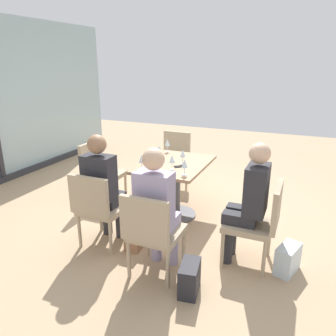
% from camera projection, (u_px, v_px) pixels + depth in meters
% --- Properties ---
extents(ground_plane, '(12.00, 12.00, 0.00)m').
position_uv_depth(ground_plane, '(175.00, 215.00, 4.38)').
color(ground_plane, tan).
extents(dining_table_main, '(1.10, 0.79, 0.73)m').
position_uv_depth(dining_table_main, '(175.00, 179.00, 4.22)').
color(dining_table_main, '#997551').
rests_on(dining_table_main, ground_plane).
extents(chair_side_end, '(0.50, 0.46, 0.87)m').
position_uv_depth(chair_side_end, '(152.00, 230.00, 2.97)').
color(chair_side_end, tan).
rests_on(chair_side_end, ground_plane).
extents(chair_far_left, '(0.51, 0.46, 0.87)m').
position_uv_depth(chair_far_left, '(98.00, 205.00, 3.48)').
color(chair_far_left, tan).
rests_on(chair_far_left, ground_plane).
extents(chair_front_left, '(0.46, 0.50, 0.87)m').
position_uv_depth(chair_front_left, '(259.00, 219.00, 3.17)').
color(chair_front_left, tan).
rests_on(chair_front_left, ground_plane).
extents(chair_near_window, '(0.46, 0.51, 0.87)m').
position_uv_depth(chair_near_window, '(100.00, 169.00, 4.67)').
color(chair_near_window, tan).
rests_on(chair_near_window, ground_plane).
extents(chair_far_right, '(0.51, 0.46, 0.87)m').
position_uv_depth(chair_far_right, '(173.00, 156.00, 5.31)').
color(chair_far_right, tan).
rests_on(chair_far_right, ground_plane).
extents(person_side_end, '(0.39, 0.34, 1.26)m').
position_uv_depth(person_side_end, '(157.00, 205.00, 3.00)').
color(person_side_end, '#9E93B7').
rests_on(person_side_end, ground_plane).
extents(person_far_left, '(0.39, 0.34, 1.26)m').
position_uv_depth(person_far_left, '(103.00, 184.00, 3.51)').
color(person_far_left, '#28282D').
rests_on(person_far_left, ground_plane).
extents(person_front_left, '(0.34, 0.39, 1.26)m').
position_uv_depth(person_front_left, '(249.00, 198.00, 3.15)').
color(person_front_left, '#28282D').
rests_on(person_front_left, ground_plane).
extents(wine_glass_0, '(0.07, 0.07, 0.18)m').
position_uv_depth(wine_glass_0, '(142.00, 159.00, 3.86)').
color(wine_glass_0, silver).
rests_on(wine_glass_0, dining_table_main).
extents(wine_glass_1, '(0.07, 0.07, 0.18)m').
position_uv_depth(wine_glass_1, '(185.00, 164.00, 3.67)').
color(wine_glass_1, silver).
rests_on(wine_glass_1, dining_table_main).
extents(wine_glass_2, '(0.07, 0.07, 0.18)m').
position_uv_depth(wine_glass_2, '(172.00, 159.00, 3.86)').
color(wine_glass_2, silver).
rests_on(wine_glass_2, dining_table_main).
extents(wine_glass_3, '(0.07, 0.07, 0.18)m').
position_uv_depth(wine_glass_3, '(159.00, 149.00, 4.30)').
color(wine_glass_3, silver).
rests_on(wine_glass_3, dining_table_main).
extents(wine_glass_4, '(0.07, 0.07, 0.18)m').
position_uv_depth(wine_glass_4, '(167.00, 143.00, 4.63)').
color(wine_glass_4, silver).
rests_on(wine_glass_4, dining_table_main).
extents(wine_glass_5, '(0.07, 0.07, 0.18)m').
position_uv_depth(wine_glass_5, '(183.00, 154.00, 4.09)').
color(wine_glass_5, silver).
rests_on(wine_glass_5, dining_table_main).
extents(coffee_cup, '(0.08, 0.08, 0.09)m').
position_uv_depth(coffee_cup, '(156.00, 165.00, 3.91)').
color(coffee_cup, white).
rests_on(coffee_cup, dining_table_main).
extents(cell_phone_on_table, '(0.15, 0.16, 0.01)m').
position_uv_depth(cell_phone_on_table, '(180.00, 166.00, 4.00)').
color(cell_phone_on_table, black).
rests_on(cell_phone_on_table, dining_table_main).
extents(handbag_0, '(0.32, 0.21, 0.28)m').
position_uv_depth(handbag_0, '(190.00, 278.00, 2.88)').
color(handbag_0, '#232328').
rests_on(handbag_0, ground_plane).
extents(handbag_1, '(0.31, 0.17, 0.28)m').
position_uv_depth(handbag_1, '(136.00, 235.00, 3.59)').
color(handbag_1, '#A3704C').
rests_on(handbag_1, ground_plane).
extents(handbag_2, '(0.33, 0.24, 0.28)m').
position_uv_depth(handbag_2, '(288.00, 259.00, 3.15)').
color(handbag_2, silver).
rests_on(handbag_2, ground_plane).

